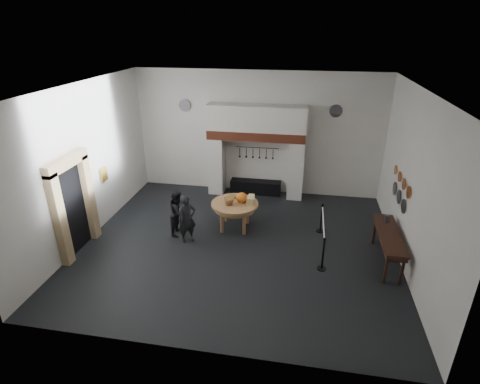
% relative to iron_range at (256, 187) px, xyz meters
% --- Properties ---
extents(floor, '(9.00, 8.00, 0.02)m').
position_rel_iron_range_xyz_m(floor, '(0.00, -3.72, -0.25)').
color(floor, black).
rests_on(floor, ground).
extents(ceiling, '(9.00, 8.00, 0.02)m').
position_rel_iron_range_xyz_m(ceiling, '(0.00, -3.72, 4.25)').
color(ceiling, silver).
rests_on(ceiling, wall_back).
extents(wall_back, '(9.00, 0.02, 4.50)m').
position_rel_iron_range_xyz_m(wall_back, '(0.00, 0.28, 2.00)').
color(wall_back, silver).
rests_on(wall_back, floor).
extents(wall_front, '(9.00, 0.02, 4.50)m').
position_rel_iron_range_xyz_m(wall_front, '(0.00, -7.72, 2.00)').
color(wall_front, silver).
rests_on(wall_front, floor).
extents(wall_left, '(0.02, 8.00, 4.50)m').
position_rel_iron_range_xyz_m(wall_left, '(-4.50, -3.72, 2.00)').
color(wall_left, silver).
rests_on(wall_left, floor).
extents(wall_right, '(0.02, 8.00, 4.50)m').
position_rel_iron_range_xyz_m(wall_right, '(4.50, -3.72, 2.00)').
color(wall_right, silver).
rests_on(wall_right, floor).
extents(chimney_pier_left, '(0.55, 0.70, 2.15)m').
position_rel_iron_range_xyz_m(chimney_pier_left, '(-1.48, -0.07, 0.82)').
color(chimney_pier_left, silver).
rests_on(chimney_pier_left, floor).
extents(chimney_pier_right, '(0.55, 0.70, 2.15)m').
position_rel_iron_range_xyz_m(chimney_pier_right, '(1.48, -0.07, 0.82)').
color(chimney_pier_right, silver).
rests_on(chimney_pier_right, floor).
extents(hearth_brick_band, '(3.50, 0.72, 0.32)m').
position_rel_iron_range_xyz_m(hearth_brick_band, '(0.00, -0.07, 2.06)').
color(hearth_brick_band, '#9E442B').
rests_on(hearth_brick_band, chimney_pier_left).
extents(chimney_hood, '(3.50, 0.70, 0.90)m').
position_rel_iron_range_xyz_m(chimney_hood, '(0.00, -0.07, 2.67)').
color(chimney_hood, silver).
rests_on(chimney_hood, hearth_brick_band).
extents(iron_range, '(1.90, 0.45, 0.50)m').
position_rel_iron_range_xyz_m(iron_range, '(0.00, 0.00, 0.00)').
color(iron_range, black).
rests_on(iron_range, floor).
extents(utensil_rail, '(1.60, 0.02, 0.02)m').
position_rel_iron_range_xyz_m(utensil_rail, '(0.00, 0.20, 1.50)').
color(utensil_rail, black).
rests_on(utensil_rail, wall_back).
extents(door_recess, '(0.04, 1.10, 2.50)m').
position_rel_iron_range_xyz_m(door_recess, '(-4.47, -4.72, 1.00)').
color(door_recess, black).
rests_on(door_recess, floor).
extents(door_jamb_near, '(0.22, 0.30, 2.60)m').
position_rel_iron_range_xyz_m(door_jamb_near, '(-4.38, -5.42, 1.05)').
color(door_jamb_near, tan).
rests_on(door_jamb_near, floor).
extents(door_jamb_far, '(0.22, 0.30, 2.60)m').
position_rel_iron_range_xyz_m(door_jamb_far, '(-4.38, -4.02, 1.05)').
color(door_jamb_far, tan).
rests_on(door_jamb_far, floor).
extents(door_lintel, '(0.22, 1.70, 0.30)m').
position_rel_iron_range_xyz_m(door_lintel, '(-4.38, -4.72, 2.40)').
color(door_lintel, tan).
rests_on(door_lintel, door_jamb_near).
extents(wall_plaque, '(0.05, 0.34, 0.44)m').
position_rel_iron_range_xyz_m(wall_plaque, '(-4.45, -2.92, 1.35)').
color(wall_plaque, gold).
rests_on(wall_plaque, wall_left).
extents(work_table, '(1.65, 1.65, 0.07)m').
position_rel_iron_range_xyz_m(work_table, '(-0.29, -2.76, 0.59)').
color(work_table, tan).
rests_on(work_table, floor).
extents(pumpkin, '(0.36, 0.36, 0.31)m').
position_rel_iron_range_xyz_m(pumpkin, '(-0.09, -2.66, 0.78)').
color(pumpkin, orange).
rests_on(pumpkin, work_table).
extents(cheese_block_big, '(0.22, 0.22, 0.24)m').
position_rel_iron_range_xyz_m(cheese_block_big, '(0.21, -2.81, 0.74)').
color(cheese_block_big, '#D5BF7F').
rests_on(cheese_block_big, work_table).
extents(cheese_block_small, '(0.18, 0.18, 0.20)m').
position_rel_iron_range_xyz_m(cheese_block_small, '(0.19, -2.51, 0.72)').
color(cheese_block_small, '#F3D991').
rests_on(cheese_block_small, work_table).
extents(wicker_basket, '(0.36, 0.36, 0.22)m').
position_rel_iron_range_xyz_m(wicker_basket, '(-0.44, -2.91, 0.73)').
color(wicker_basket, '#925B35').
rests_on(wicker_basket, work_table).
extents(bread_loaf, '(0.31, 0.18, 0.13)m').
position_rel_iron_range_xyz_m(bread_loaf, '(-0.39, -2.41, 0.69)').
color(bread_loaf, olive).
rests_on(bread_loaf, work_table).
extents(visitor_near, '(0.64, 0.61, 1.47)m').
position_rel_iron_range_xyz_m(visitor_near, '(-1.51, -3.77, 0.48)').
color(visitor_near, black).
rests_on(visitor_near, floor).
extents(visitor_far, '(0.61, 0.75, 1.44)m').
position_rel_iron_range_xyz_m(visitor_far, '(-1.91, -3.37, 0.47)').
color(visitor_far, black).
rests_on(visitor_far, floor).
extents(side_table, '(0.55, 2.20, 0.06)m').
position_rel_iron_range_xyz_m(side_table, '(4.10, -3.89, 0.62)').
color(side_table, '#351D13').
rests_on(side_table, floor).
extents(pewter_jug, '(0.12, 0.12, 0.22)m').
position_rel_iron_range_xyz_m(pewter_jug, '(4.10, -3.29, 0.76)').
color(pewter_jug, '#4D4D52').
rests_on(pewter_jug, side_table).
extents(copper_pan_a, '(0.03, 0.34, 0.34)m').
position_rel_iron_range_xyz_m(copper_pan_a, '(4.46, -3.52, 1.70)').
color(copper_pan_a, '#C6662D').
rests_on(copper_pan_a, wall_right).
extents(copper_pan_b, '(0.03, 0.32, 0.32)m').
position_rel_iron_range_xyz_m(copper_pan_b, '(4.46, -2.97, 1.70)').
color(copper_pan_b, '#C6662D').
rests_on(copper_pan_b, wall_right).
extents(copper_pan_c, '(0.03, 0.30, 0.30)m').
position_rel_iron_range_xyz_m(copper_pan_c, '(4.46, -2.42, 1.70)').
color(copper_pan_c, '#C6662D').
rests_on(copper_pan_c, wall_right).
extents(copper_pan_d, '(0.03, 0.28, 0.28)m').
position_rel_iron_range_xyz_m(copper_pan_d, '(4.46, -1.87, 1.70)').
color(copper_pan_d, '#C6662D').
rests_on(copper_pan_d, wall_right).
extents(pewter_plate_left, '(0.03, 0.40, 0.40)m').
position_rel_iron_range_xyz_m(pewter_plate_left, '(4.46, -3.32, 1.20)').
color(pewter_plate_left, '#4C4C51').
rests_on(pewter_plate_left, wall_right).
extents(pewter_plate_mid, '(0.03, 0.40, 0.40)m').
position_rel_iron_range_xyz_m(pewter_plate_mid, '(4.46, -2.72, 1.20)').
color(pewter_plate_mid, '#4C4C51').
rests_on(pewter_plate_mid, wall_right).
extents(pewter_plate_right, '(0.03, 0.40, 0.40)m').
position_rel_iron_range_xyz_m(pewter_plate_right, '(4.46, -2.12, 1.20)').
color(pewter_plate_right, '#4C4C51').
rests_on(pewter_plate_right, wall_right).
extents(pewter_plate_back_left, '(0.44, 0.03, 0.44)m').
position_rel_iron_range_xyz_m(pewter_plate_back_left, '(-2.70, 0.24, 2.95)').
color(pewter_plate_back_left, '#4C4C51').
rests_on(pewter_plate_back_left, wall_back).
extents(pewter_plate_back_right, '(0.44, 0.03, 0.44)m').
position_rel_iron_range_xyz_m(pewter_plate_back_right, '(2.70, 0.24, 2.95)').
color(pewter_plate_back_right, '#4C4C51').
rests_on(pewter_plate_back_right, wall_back).
extents(barrier_post_near, '(0.05, 0.05, 0.90)m').
position_rel_iron_range_xyz_m(barrier_post_near, '(2.39, -4.53, 0.20)').
color(barrier_post_near, black).
rests_on(barrier_post_near, floor).
extents(barrier_post_far, '(0.05, 0.05, 0.90)m').
position_rel_iron_range_xyz_m(barrier_post_far, '(2.39, -2.53, 0.20)').
color(barrier_post_far, black).
rests_on(barrier_post_far, floor).
extents(barrier_rope, '(0.04, 2.00, 0.04)m').
position_rel_iron_range_xyz_m(barrier_rope, '(2.39, -3.53, 0.60)').
color(barrier_rope, white).
rests_on(barrier_rope, barrier_post_near).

